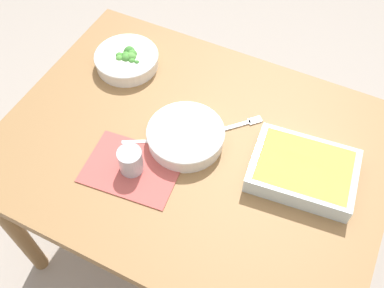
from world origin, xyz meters
name	(u,v)px	position (x,y,z in m)	size (l,w,h in m)	color
ground_plane	(192,239)	(0.00, 0.00, 0.00)	(6.00, 6.00, 0.00)	#9E9389
dining_table	(192,160)	(0.00, 0.00, 0.65)	(1.20, 0.90, 0.74)	olive
placemat	(132,168)	(0.12, 0.16, 0.74)	(0.28, 0.20, 0.00)	#B24C47
stew_bowl	(186,135)	(0.02, 0.00, 0.77)	(0.24, 0.24, 0.06)	white
broccoli_bowl	(127,59)	(0.36, -0.21, 0.77)	(0.23, 0.23, 0.07)	white
baking_dish	(303,170)	(-0.34, -0.04, 0.77)	(0.32, 0.25, 0.06)	silver
drink_cup	(131,162)	(0.12, 0.16, 0.78)	(0.07, 0.07, 0.08)	#B2BCC6
spoon_by_stew	(158,141)	(0.10, 0.04, 0.74)	(0.16, 0.10, 0.01)	silver
fork_on_table	(240,125)	(-0.11, -0.13, 0.74)	(0.14, 0.14, 0.01)	silver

